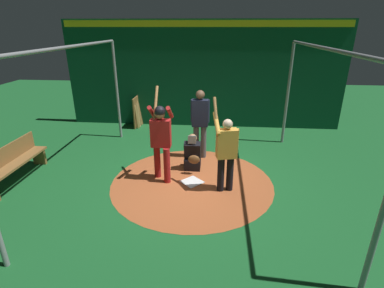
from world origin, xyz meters
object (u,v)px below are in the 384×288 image
Objects in this scene: catcher at (193,156)px; visitor at (226,150)px; batter at (161,136)px; umpire at (200,120)px; bat_rack at (138,112)px; bench at (13,162)px; home_plate at (192,182)px.

catcher is 0.47× the size of visitor.
umpire is (-1.33, 0.79, -0.03)m from batter.
umpire is 1.75× the size of bat_rack.
batter is 2.25× the size of catcher.
visitor is at bearing 89.98° from bench.
bench is at bearing -103.01° from visitor.
catcher is at bearing -9.76° from umpire.
bench is (4.25, -1.78, -0.04)m from bat_rack.
visitor is (0.26, 0.74, 0.92)m from home_plate.
bench is (1.69, -4.16, -0.59)m from umpire.
umpire is (-0.75, 0.13, 0.68)m from catcher.
bat_rack is (-4.25, -3.03, -0.45)m from visitor.
visitor reaches higher than home_plate.
umpire is 3.53m from bat_rack.
visitor is (0.36, 1.44, -0.14)m from batter.
bench is at bearing -86.38° from home_plate.
visitor is 5.24m from bat_rack.
batter is 1.15× the size of umpire.
batter reaches higher than home_plate.
visitor reaches higher than umpire.
catcher is (-0.68, -0.05, 0.35)m from home_plate.
home_plate is 4.11m from bench.
home_plate is 0.45× the size of catcher.
bat_rack is (-3.99, -2.29, 0.48)m from home_plate.
catcher is at bearing -176.07° from home_plate.
visitor is at bearing 39.77° from catcher.
umpire is at bearing 42.82° from bat_rack.
bench reaches higher than home_plate.
bat_rack is (-3.89, -1.59, -0.58)m from batter.
bench is (0.26, -4.08, 0.44)m from home_plate.
bat_rack reaches higher than bench.
bench is (-0.00, -4.81, -0.48)m from visitor.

